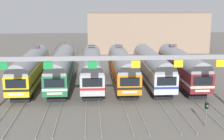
{
  "coord_description": "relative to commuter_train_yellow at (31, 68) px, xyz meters",
  "views": [
    {
      "loc": [
        -2.24,
        -43.76,
        11.49
      ],
      "look_at": [
        0.45,
        -3.79,
        2.99
      ],
      "focal_mm": 50.83,
      "sensor_mm": 36.0,
      "label": 1
    }
  ],
  "objects": [
    {
      "name": "ground_plane",
      "position": [
        10.65,
        0.0,
        -2.69
      ],
      "size": [
        160.0,
        160.0,
        0.0
      ],
      "primitive_type": "plane",
      "color": "slate"
    },
    {
      "name": "track_bed",
      "position": [
        10.65,
        17.0,
        -2.61
      ],
      "size": [
        22.81,
        70.0,
        0.15
      ],
      "color": "gray",
      "rests_on": "ground"
    },
    {
      "name": "commuter_train_yellow",
      "position": [
        0.0,
        0.0,
        0.0
      ],
      "size": [
        2.88,
        18.06,
        5.05
      ],
      "color": "gold",
      "rests_on": "ground"
    },
    {
      "name": "commuter_train_green",
      "position": [
        4.26,
        -0.0,
        -0.0
      ],
      "size": [
        2.88,
        18.06,
        4.77
      ],
      "color": "#236B42",
      "rests_on": "ground"
    },
    {
      "name": "commuter_train_stainless",
      "position": [
        8.52,
        0.0,
        0.0
      ],
      "size": [
        2.88,
        18.06,
        5.05
      ],
      "color": "#B2B5BA",
      "rests_on": "ground"
    },
    {
      "name": "commuter_train_orange",
      "position": [
        12.78,
        0.0,
        0.0
      ],
      "size": [
        2.88,
        18.06,
        5.05
      ],
      "color": "orange",
      "rests_on": "ground"
    },
    {
      "name": "commuter_train_silver",
      "position": [
        17.05,
        -0.0,
        -0.0
      ],
      "size": [
        2.88,
        18.06,
        4.77
      ],
      "color": "silver",
      "rests_on": "ground"
    },
    {
      "name": "commuter_train_maroon",
      "position": [
        21.31,
        0.0,
        0.0
      ],
      "size": [
        2.88,
        18.06,
        5.05
      ],
      "color": "maroon",
      "rests_on": "ground"
    },
    {
      "name": "catenary_gantry",
      "position": [
        10.65,
        -13.5,
        2.68
      ],
      "size": [
        26.55,
        0.44,
        6.97
      ],
      "color": "gray",
      "rests_on": "ground"
    },
    {
      "name": "yard_signal_mast",
      "position": [
        19.18,
        -16.09,
        -0.99
      ],
      "size": [
        0.28,
        0.35,
        2.42
      ],
      "color": "#59595E",
      "rests_on": "ground"
    },
    {
      "name": "maintenance_building",
      "position": [
        21.78,
        32.17,
        1.91
      ],
      "size": [
        28.1,
        10.0,
        9.19
      ],
      "primitive_type": "cube",
      "color": "gray",
      "rests_on": "ground"
    }
  ]
}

